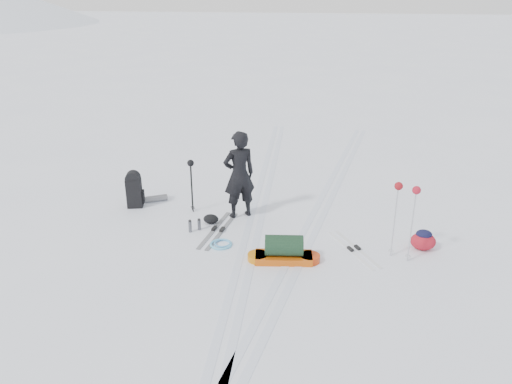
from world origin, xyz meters
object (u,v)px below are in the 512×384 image
expedition_rucksack (137,190)px  ski_poles_black (191,169)px  pulk_sled (284,251)px  skier (239,175)px

expedition_rucksack → ski_poles_black: ski_poles_black is taller
pulk_sled → ski_poles_black: ski_poles_black is taller
skier → pulk_sled: bearing=91.4°
skier → ski_poles_black: bearing=-36.1°
skier → expedition_rucksack: bearing=-35.5°
skier → ski_poles_black: skier is taller
expedition_rucksack → ski_poles_black: size_ratio=0.71×
pulk_sled → ski_poles_black: bearing=133.3°
skier → expedition_rucksack: (-2.50, 0.12, -0.59)m
expedition_rucksack → ski_poles_black: bearing=-16.9°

